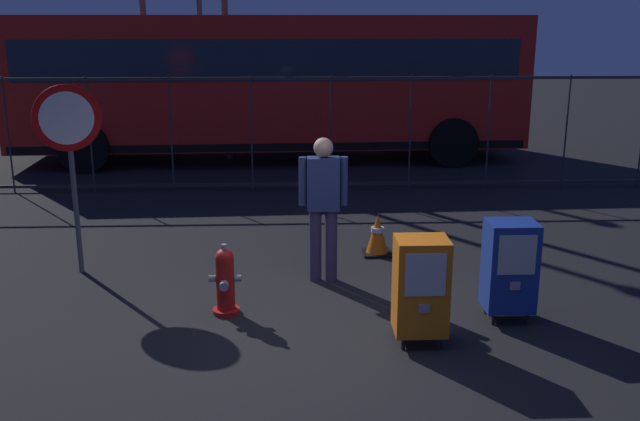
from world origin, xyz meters
The scene contains 9 objects.
ground_plane centered at (0.00, 0.00, 0.00)m, with size 60.00×60.00×0.00m, color black.
fire_hydrant centered at (-0.69, 0.51, 0.35)m, with size 0.33×0.31×0.75m.
newspaper_box_primary centered at (2.15, 0.25, 0.57)m, with size 0.48×0.42×1.02m.
newspaper_box_secondary centered at (1.17, -0.25, 0.57)m, with size 0.48×0.42×1.02m.
stop_sign centered at (-2.53, 1.81, 1.60)m, with size 0.71×0.31×2.23m.
pedestrian centered at (0.35, 1.42, 0.95)m, with size 0.55×0.22×1.67m.
traffic_cone centered at (1.09, 2.34, 0.26)m, with size 0.36×0.36×0.53m.
fence_barrier centered at (0.00, 5.94, 1.02)m, with size 18.03×0.04×2.00m.
bus_near centered at (-0.44, 8.94, 1.71)m, with size 10.59×3.09×3.00m.
Camera 1 is at (-0.00, -6.30, 2.94)m, focal length 39.80 mm.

